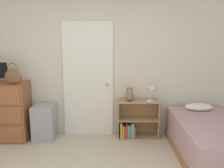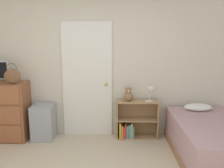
{
  "view_description": "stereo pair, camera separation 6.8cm",
  "coord_description": "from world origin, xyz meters",
  "views": [
    {
      "loc": [
        0.31,
        -2.3,
        1.81
      ],
      "look_at": [
        0.33,
        1.85,
        0.99
      ],
      "focal_mm": 40.0,
      "sensor_mm": 36.0,
      "label": 1
    },
    {
      "loc": [
        0.37,
        -2.3,
        1.81
      ],
      "look_at": [
        0.33,
        1.85,
        0.99
      ],
      "focal_mm": 40.0,
      "sensor_mm": 36.0,
      "label": 2
    }
  ],
  "objects": [
    {
      "name": "wall_back",
      "position": [
        0.0,
        2.13,
        1.27
      ],
      "size": [
        10.0,
        0.06,
        2.55
      ],
      "color": "beige",
      "rests_on": "ground_plane"
    },
    {
      "name": "door_closed",
      "position": [
        -0.12,
        2.08,
        1.02
      ],
      "size": [
        0.88,
        0.09,
        2.04
      ],
      "color": "white",
      "rests_on": "ground_plane"
    },
    {
      "name": "handbag",
      "position": [
        -1.31,
        1.71,
        1.15
      ],
      "size": [
        0.28,
        0.11,
        0.35
      ],
      "color": "brown",
      "rests_on": "dresser"
    },
    {
      "name": "storage_bin",
      "position": [
        -0.89,
        1.88,
        0.31
      ],
      "size": [
        0.37,
        0.41,
        0.61
      ],
      "color": "#999EA8",
      "rests_on": "ground_plane"
    },
    {
      "name": "bookshelf",
      "position": [
        0.71,
        1.95,
        0.27
      ],
      "size": [
        0.72,
        0.28,
        0.67
      ],
      "color": "tan",
      "rests_on": "ground_plane"
    },
    {
      "name": "teddy_bear",
      "position": [
        0.61,
        1.94,
        0.78
      ],
      "size": [
        0.16,
        0.16,
        0.25
      ],
      "color": "#8C6647",
      "rests_on": "bookshelf"
    },
    {
      "name": "desk_lamp",
      "position": [
        0.99,
        1.9,
        0.87
      ],
      "size": [
        0.14,
        0.14,
        0.29
      ],
      "color": "silver",
      "rests_on": "bookshelf"
    },
    {
      "name": "bed",
      "position": [
        1.8,
        1.19,
        0.28
      ],
      "size": [
        1.04,
        1.81,
        0.66
      ],
      "color": "#996B47",
      "rests_on": "ground_plane"
    }
  ]
}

